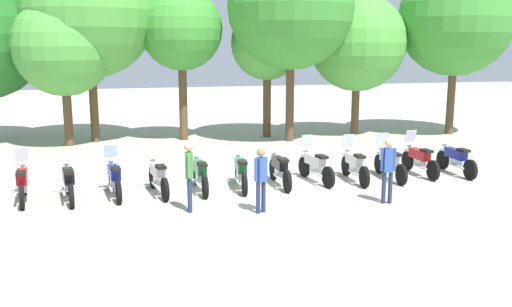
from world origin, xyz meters
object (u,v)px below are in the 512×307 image
at_px(motorcycle_1, 69,182).
at_px(motorcycle_5, 241,171).
at_px(person_2, 261,175).
at_px(tree_2, 88,11).
at_px(motorcycle_6, 280,169).
at_px(motorcycle_11, 456,159).
at_px(tree_5, 291,6).
at_px(tree_6, 357,43).
at_px(motorcycle_4, 200,174).
at_px(motorcycle_8, 354,165).
at_px(motorcycle_9, 390,163).
at_px(tree_3, 181,30).
at_px(motorcycle_3, 158,176).
at_px(person_1, 189,171).
at_px(motorcycle_10, 419,159).
at_px(tree_1, 63,47).
at_px(motorcycle_0, 22,182).
at_px(motorcycle_7, 315,165).
at_px(person_0, 388,165).
at_px(tree_7, 456,19).
at_px(tree_4, 267,44).
at_px(motorcycle_2, 114,178).

height_order(motorcycle_1, motorcycle_5, same).
bearing_deg(person_2, tree_2, -4.81).
bearing_deg(motorcycle_6, motorcycle_11, -88.71).
bearing_deg(tree_5, tree_6, 15.61).
bearing_deg(motorcycle_4, motorcycle_8, -91.01).
height_order(motorcycle_9, tree_3, tree_3).
bearing_deg(motorcycle_11, motorcycle_3, 91.64).
bearing_deg(person_1, motorcycle_9, 25.67).
distance_m(motorcycle_10, tree_1, 14.51).
distance_m(motorcycle_8, tree_6, 9.97).
height_order(motorcycle_0, tree_1, tree_1).
xyz_separation_m(person_1, tree_3, (1.11, 10.81, 3.71)).
relative_size(motorcycle_3, tree_6, 0.34).
height_order(motorcycle_6, person_1, person_1).
bearing_deg(tree_1, motorcycle_5, -57.55).
relative_size(motorcycle_3, motorcycle_7, 1.00).
bearing_deg(person_0, motorcycle_10, -28.91).
bearing_deg(motorcycle_5, motorcycle_7, -79.80).
bearing_deg(person_1, tree_7, 43.99).
xyz_separation_m(person_0, person_1, (-5.14, 0.53, 0.02)).
bearing_deg(person_2, motorcycle_10, -90.51).
distance_m(motorcycle_6, motorcycle_9, 3.57).
xyz_separation_m(person_2, tree_4, (3.19, 11.24, 3.21)).
relative_size(motorcycle_1, person_0, 1.25).
relative_size(motorcycle_8, tree_7, 0.28).
height_order(motorcycle_0, motorcycle_7, same).
height_order(person_2, tree_7, tree_7).
relative_size(motorcycle_4, motorcycle_6, 1.00).
distance_m(person_0, tree_4, 11.67).
height_order(person_0, tree_1, tree_1).
xyz_separation_m(motorcycle_2, tree_7, (15.31, 7.49, 4.79)).
xyz_separation_m(motorcycle_1, motorcycle_7, (7.14, 0.32, 0.01)).
distance_m(motorcycle_6, motorcycle_10, 4.77).
xyz_separation_m(motorcycle_5, tree_1, (-5.43, 8.55, 3.56)).
height_order(motorcycle_4, tree_7, tree_7).
bearing_deg(motorcycle_7, tree_4, -13.22).
relative_size(motorcycle_0, motorcycle_9, 1.00).
bearing_deg(tree_5, tree_3, 162.51).
distance_m(motorcycle_4, person_0, 5.24).
xyz_separation_m(motorcycle_6, motorcycle_8, (2.38, -0.03, 0.01)).
distance_m(person_1, tree_3, 11.49).
bearing_deg(motorcycle_1, tree_4, -50.17).
bearing_deg(person_0, motorcycle_9, -14.81).
bearing_deg(tree_2, motorcycle_3, -77.82).
xyz_separation_m(motorcycle_3, motorcycle_8, (5.96, 0.06, 0.01)).
distance_m(person_0, tree_3, 12.60).
height_order(motorcycle_10, person_0, person_0).
relative_size(motorcycle_1, tree_7, 0.27).
distance_m(motorcycle_8, motorcycle_10, 2.39).
xyz_separation_m(tree_2, tree_6, (11.76, -0.88, -1.29)).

